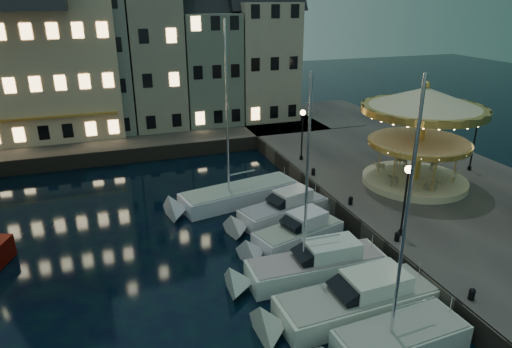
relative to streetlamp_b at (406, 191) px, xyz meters
name	(u,v)px	position (x,y,z in m)	size (l,w,h in m)	color
ground	(289,289)	(-7.20, -1.00, -4.02)	(160.00, 160.00, 0.00)	black
quay_east	(438,195)	(6.80, 5.00, -3.37)	(16.00, 56.00, 1.30)	#474442
quay_north	(104,139)	(-15.20, 27.00, -3.37)	(44.00, 12.00, 1.30)	#474442
quaywall_e	(338,211)	(-1.20, 5.00, -3.37)	(0.15, 44.00, 1.30)	#47423A
quaywall_n	(130,156)	(-13.20, 21.00, -3.37)	(48.00, 0.15, 1.30)	#47423A
streetlamp_b	(406,191)	(0.00, 0.00, 0.00)	(0.44, 0.44, 4.17)	black
streetlamp_c	(302,128)	(0.00, 13.50, 0.00)	(0.44, 0.44, 4.17)	black
streetlamp_d	(475,136)	(11.30, 7.00, 0.00)	(0.44, 0.44, 4.17)	black
bollard_a	(472,294)	(-0.60, -6.00, -2.41)	(0.30, 0.30, 0.57)	black
bollard_b	(397,236)	(-0.60, -0.50, -2.41)	(0.30, 0.30, 0.57)	black
bollard_c	(351,200)	(-0.60, 4.50, -2.41)	(0.30, 0.30, 0.57)	black
bollard_d	(313,171)	(-0.60, 10.00, -2.41)	(0.30, 0.30, 0.57)	black
townhouse_nb	(25,61)	(-21.25, 29.00, 4.26)	(6.16, 8.00, 13.80)	gray
townhouse_nc	(93,53)	(-15.20, 29.00, 4.76)	(6.82, 8.00, 14.80)	slate
townhouse_nd	(153,45)	(-9.45, 29.00, 5.26)	(5.50, 8.00, 15.80)	gray
townhouse_ne	(207,59)	(-4.00, 29.00, 3.76)	(6.16, 8.00, 12.80)	slate
townhouse_nf	(261,52)	(2.05, 29.00, 4.26)	(6.82, 8.00, 13.80)	tan
hotel_corner	(23,44)	(-21.20, 29.00, 5.76)	(17.60, 9.00, 16.80)	#CBB393
motorboat_a	(389,343)	(-5.07, -6.47, -3.48)	(6.72, 2.51, 11.12)	silver
motorboat_b	(350,303)	(-5.35, -3.76, -3.37)	(8.74, 2.86, 2.15)	silver
motorboat_c	(309,267)	(-5.85, -0.42, -3.34)	(8.36, 2.27, 11.12)	silver
motorboat_d	(293,236)	(-5.33, 2.92, -3.38)	(6.55, 3.67, 2.15)	silver
motorboat_e	(279,212)	(-4.90, 6.20, -3.38)	(7.21, 3.80, 2.15)	silver
motorboat_f	(232,197)	(-7.01, 9.82, -3.49)	(9.66, 4.24, 12.79)	silver
carousel	(423,118)	(5.54, 6.16, 2.10)	(8.37, 8.37, 7.32)	#C6B892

